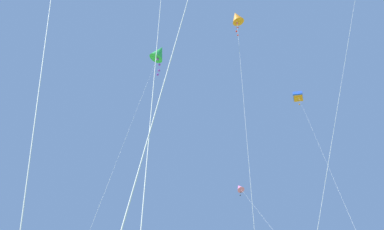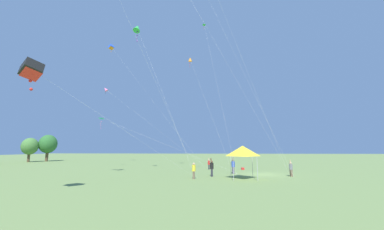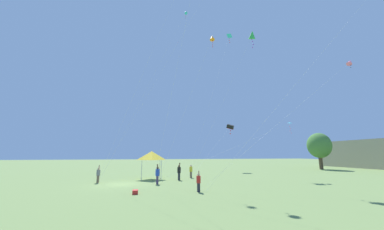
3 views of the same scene
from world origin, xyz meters
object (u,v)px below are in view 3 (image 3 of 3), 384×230
kite_cyan_delta_7 (229,37)px  person_black_shirt (179,172)px  cooler_box (135,192)px  person_yellow_shirt (191,171)px  kite_green_diamond_6 (252,35)px  person_grey_shirt (98,174)px  festival_tent (152,156)px  kite_black_box_4 (230,127)px  kite_orange_diamond_5 (212,38)px  person_red_shirt (199,181)px  kite_pink_diamond_0 (349,63)px  kite_cyan_delta_8 (288,124)px  kite_cyan_diamond_3 (185,13)px  person_blue_shirt (157,174)px

kite_cyan_delta_7 → person_black_shirt: bearing=-43.4°
cooler_box → person_yellow_shirt: (-10.35, 6.69, 0.73)m
kite_green_diamond_6 → kite_cyan_delta_7: kite_cyan_delta_7 is taller
person_grey_shirt → person_black_shirt: (-0.61, 8.97, 0.08)m
festival_tent → kite_black_box_4: kite_black_box_4 is taller
person_yellow_shirt → kite_orange_diamond_5: 16.74m
person_red_shirt → person_grey_shirt: person_grey_shirt is taller
kite_pink_diamond_0 → kite_cyan_delta_8: bearing=-153.7°
kite_cyan_diamond_3 → kite_cyan_delta_7: 15.09m
festival_tent → kite_orange_diamond_5: 16.04m
person_yellow_shirt → kite_cyan_diamond_3: 24.78m
kite_cyan_delta_8 → person_yellow_shirt: bearing=-108.2°
person_black_shirt → kite_cyan_diamond_3: (-4.41, 1.42, 24.57)m
festival_tent → kite_cyan_diamond_3: kite_cyan_diamond_3 is taller
kite_cyan_diamond_3 → festival_tent: bearing=-61.5°
person_black_shirt → kite_orange_diamond_5: (4.80, 2.86, 15.13)m
person_black_shirt → kite_orange_diamond_5: bearing=-62.5°
festival_tent → kite_green_diamond_6: bearing=76.1°
festival_tent → kite_cyan_delta_7: bearing=126.1°
kite_pink_diamond_0 → kite_black_box_4: bearing=-165.6°
cooler_box → person_black_shirt: person_black_shirt is taller
kite_green_diamond_6 → kite_cyan_delta_7: 17.77m
kite_cyan_delta_7 → festival_tent: bearing=-53.9°
cooler_box → kite_black_box_4: kite_black_box_4 is taller
kite_cyan_delta_7 → kite_cyan_delta_8: bearing=4.1°
person_blue_shirt → kite_cyan_diamond_3: bearing=155.2°
person_grey_shirt → kite_cyan_delta_8: bearing=-72.0°
kite_orange_diamond_5 → kite_cyan_delta_7: 24.34m
festival_tent → person_blue_shirt: bearing=5.7°
person_red_shirt → kite_orange_diamond_5: 15.92m
person_blue_shirt → kite_cyan_diamond_3: kite_cyan_diamond_3 is taller
kite_orange_diamond_5 → kite_green_diamond_6: 8.47m
kite_cyan_diamond_3 → kite_green_diamond_6: (5.79, 8.46, -6.14)m
kite_pink_diamond_0 → kite_orange_diamond_5: (-3.73, -14.50, 3.19)m
festival_tent → kite_cyan_delta_8: (3.78, 17.35, 4.02)m
person_blue_shirt → kite_cyan_delta_8: kite_cyan_delta_8 is taller
person_blue_shirt → kite_cyan_delta_7: 35.63m
kite_pink_diamond_0 → kite_black_box_4: kite_pink_diamond_0 is taller
kite_cyan_diamond_3 → kite_orange_diamond_5: bearing=8.9°
kite_pink_diamond_0 → kite_cyan_delta_7: 27.37m
person_red_shirt → person_blue_shirt: size_ratio=0.84×
person_yellow_shirt → kite_orange_diamond_5: (6.90, 0.95, 15.23)m
kite_black_box_4 → kite_cyan_delta_8: (14.29, 2.12, -1.37)m
person_red_shirt → kite_green_diamond_6: 22.06m
kite_cyan_diamond_3 → kite_green_diamond_6: kite_cyan_diamond_3 is taller
kite_orange_diamond_5 → kite_pink_diamond_0: bearing=75.6°
person_grey_shirt → kite_green_diamond_6: 26.43m
kite_pink_diamond_0 → kite_green_diamond_6: size_ratio=0.87×
cooler_box → kite_cyan_delta_7: kite_cyan_delta_7 is taller
festival_tent → kite_black_box_4: 19.27m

